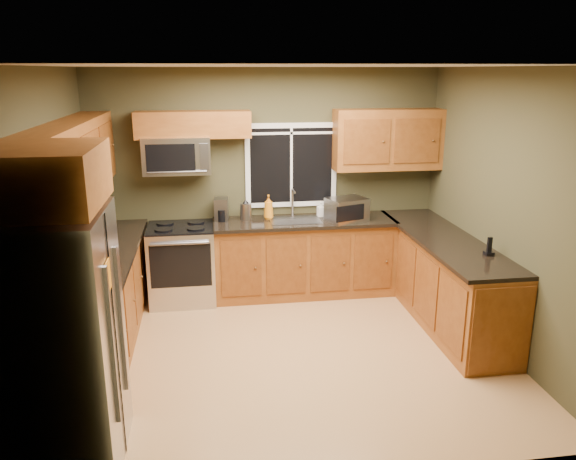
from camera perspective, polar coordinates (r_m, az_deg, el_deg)
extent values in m
plane|color=#B4834F|center=(5.63, 0.01, -12.35)|extent=(4.20, 4.20, 0.00)
plane|color=white|center=(4.95, 0.02, 16.34)|extent=(4.20, 4.20, 0.00)
plane|color=#3C3A22|center=(6.87, -2.18, 4.89)|extent=(4.20, 0.00, 4.20)
plane|color=#3C3A22|center=(3.44, 4.39, -6.60)|extent=(4.20, 0.00, 4.20)
plane|color=#3C3A22|center=(5.26, -23.26, 0.12)|extent=(0.00, 3.60, 3.60)
plane|color=#3C3A22|center=(5.80, 21.00, 1.76)|extent=(0.00, 3.60, 3.60)
cube|color=white|center=(6.85, 0.33, 6.58)|extent=(1.12, 0.03, 1.02)
cube|color=black|center=(6.84, 0.34, 6.57)|extent=(1.00, 0.01, 0.90)
cube|color=white|center=(6.84, 0.35, 6.56)|extent=(0.03, 0.01, 0.90)
cube|color=white|center=(6.79, 0.36, 9.81)|extent=(1.00, 0.01, 0.03)
cube|color=brown|center=(5.91, -18.35, -6.92)|extent=(0.60, 2.65, 0.90)
cube|color=black|center=(5.75, -18.52, -2.59)|extent=(0.65, 2.65, 0.04)
cube|color=brown|center=(6.87, 1.62, -2.88)|extent=(2.17, 0.60, 0.90)
cube|color=black|center=(6.71, 1.69, 0.85)|extent=(2.17, 0.65, 0.04)
cube|color=brown|center=(6.40, 15.49, -4.92)|extent=(0.60, 2.50, 0.90)
cube|color=brown|center=(5.37, 20.86, -9.56)|extent=(0.56, 0.02, 0.82)
cube|color=black|center=(6.24, 15.59, -0.90)|extent=(0.65, 2.50, 0.04)
cube|color=brown|center=(5.57, -21.00, 6.57)|extent=(0.33, 2.65, 0.72)
cube|color=brown|center=(6.56, -9.61, 10.52)|extent=(1.30, 0.33, 0.30)
cube|color=brown|center=(6.93, 10.09, 9.04)|extent=(1.30, 0.33, 0.72)
cube|color=brown|center=(3.80, -23.90, 4.91)|extent=(0.72, 0.90, 0.38)
cube|color=#B7B7BC|center=(4.14, -22.12, -10.60)|extent=(0.72, 0.90, 1.80)
cube|color=slate|center=(3.86, -17.45, -11.24)|extent=(0.03, 0.04, 1.10)
cube|color=slate|center=(4.22, -16.65, -8.78)|extent=(0.03, 0.04, 1.10)
cube|color=black|center=(4.06, -17.04, -10.59)|extent=(0.01, 0.02, 1.78)
cube|color=orange|center=(3.78, -17.80, -4.45)|extent=(0.01, 0.14, 0.20)
cube|color=#B7B7BC|center=(6.76, -10.69, -3.48)|extent=(0.76, 0.65, 0.90)
cube|color=black|center=(6.62, -10.89, 0.23)|extent=(0.76, 0.64, 0.03)
cube|color=black|center=(6.41, -10.84, -3.61)|extent=(0.68, 0.02, 0.50)
cylinder|color=slate|center=(6.31, -10.97, -1.36)|extent=(0.64, 0.04, 0.04)
cylinder|color=black|center=(6.49, -12.54, 0.05)|extent=(0.20, 0.20, 0.01)
cylinder|color=black|center=(6.47, -9.36, 0.18)|extent=(0.20, 0.20, 0.01)
cylinder|color=black|center=(6.76, -12.38, 0.70)|extent=(0.20, 0.20, 0.01)
cylinder|color=black|center=(6.74, -9.33, 0.82)|extent=(0.20, 0.20, 0.01)
cube|color=#B7B7BC|center=(6.58, -11.23, 7.48)|extent=(0.76, 0.38, 0.42)
cube|color=black|center=(6.40, -11.84, 7.20)|extent=(0.54, 0.01, 0.30)
cube|color=slate|center=(6.38, -8.50, 7.35)|extent=(0.10, 0.01, 0.30)
cylinder|color=slate|center=(6.40, -11.23, 5.79)|extent=(0.66, 0.02, 0.02)
cube|color=slate|center=(6.69, 0.72, 0.95)|extent=(0.60, 0.42, 0.02)
cylinder|color=#B7B7BC|center=(6.84, 0.46, 2.80)|extent=(0.03, 0.03, 0.34)
cylinder|color=#B7B7BC|center=(6.73, 0.57, 3.97)|extent=(0.03, 0.18, 0.03)
cube|color=#B7B7BC|center=(6.67, 5.99, 2.09)|extent=(0.52, 0.46, 0.27)
cube|color=black|center=(6.51, 6.35, 1.73)|extent=(0.36, 0.14, 0.19)
cube|color=slate|center=(6.72, -6.79, 2.13)|extent=(0.18, 0.21, 0.27)
cylinder|color=black|center=(6.67, -6.76, 1.46)|extent=(0.11, 0.11, 0.14)
cylinder|color=#B7B7BC|center=(6.71, -4.31, 1.88)|extent=(0.18, 0.18, 0.20)
cone|color=black|center=(6.68, -4.33, 2.88)|extent=(0.12, 0.12, 0.06)
cylinder|color=white|center=(6.78, 4.78, 2.23)|extent=(0.11, 0.11, 0.25)
cylinder|color=slate|center=(6.75, 4.81, 3.32)|extent=(0.02, 0.02, 0.04)
imported|color=orange|center=(6.72, -1.99, 2.35)|extent=(0.13, 0.13, 0.29)
imported|color=white|center=(6.86, 3.36, 2.13)|extent=(0.09, 0.09, 0.18)
cube|color=black|center=(5.76, 19.71, -2.25)|extent=(0.08, 0.08, 0.04)
cube|color=black|center=(5.74, 19.80, -1.39)|extent=(0.04, 0.03, 0.15)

